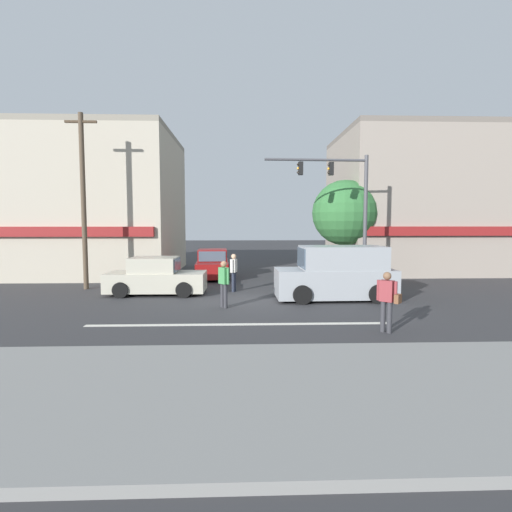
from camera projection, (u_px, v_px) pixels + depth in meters
ground_plane at (239, 302)px, 15.29m from camera, size 120.00×120.00×0.00m
lane_marking_stripe at (239, 324)px, 11.80m from camera, size 9.00×0.24×0.01m
sidewalk_curb at (236, 393)px, 6.82m from camera, size 40.00×5.00×0.16m
building_left_block at (67, 204)px, 24.14m from camera, size 12.96×9.06×8.36m
building_right_corner at (444, 203)px, 25.78m from camera, size 13.66×8.59×8.72m
street_tree at (345, 213)px, 22.44m from camera, size 3.67×3.67×5.45m
utility_pole_near_left at (83, 199)px, 17.97m from camera, size 1.40×0.22×7.91m
traffic_light_mast at (345, 198)px, 18.74m from camera, size 4.89×0.34×6.20m
sedan_waiting_far at (156, 278)px, 16.88m from camera, size 4.12×1.92×1.58m
sedan_parked_curbside at (213, 265)px, 22.18m from camera, size 2.03×4.18×1.58m
van_crossing_rightbound at (337, 274)px, 15.69m from camera, size 4.63×2.11×2.11m
pedestrian_foreground_with_bag at (388, 298)px, 10.84m from camera, size 0.58×0.59×1.67m
pedestrian_mid_crossing at (224, 281)px, 14.11m from camera, size 0.40×0.46×1.67m
pedestrian_far_side at (234, 270)px, 17.53m from camera, size 0.31×0.55×1.67m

